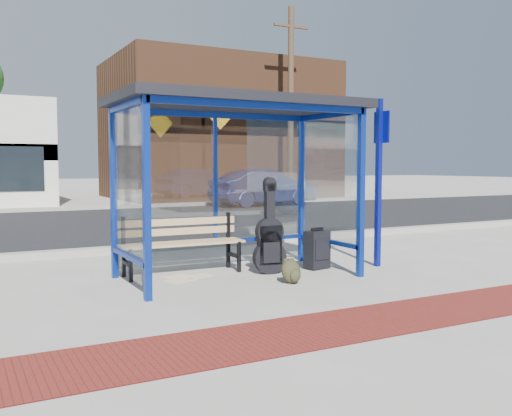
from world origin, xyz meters
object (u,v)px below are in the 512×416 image
bench (181,241)px  backpack (292,272)px  fire_hydrant (309,191)px  parked_car (264,188)px  suitcase (317,250)px  guitar_bag (270,241)px

bench → backpack: size_ratio=5.48×
fire_hydrant → bench: bearing=-129.2°
bench → parked_car: size_ratio=0.43×
suitcase → parked_car: bearing=54.2°
guitar_bag → suitcase: 0.83m
bench → guitar_bag: bearing=-26.6°
suitcase → backpack: size_ratio=1.91×
backpack → bench: bearing=125.9°
bench → suitcase: bearing=-15.7°
backpack → guitar_bag: bearing=81.8°
bench → fire_hydrant: bearing=52.2°
backpack → fire_hydrant: (9.87, 14.68, 0.27)m
parked_car → backpack: bearing=145.5°
backpack → parked_car: 14.29m
suitcase → guitar_bag: bearing=169.4°
guitar_bag → parked_car: parked_car is taller
bench → guitar_bag: (1.10, -0.59, -0.00)m
bench → backpack: bench is taller
bench → backpack: (1.03, -1.30, -0.32)m
bench → backpack: bearing=-50.3°
backpack → fire_hydrant: size_ratio=0.41×
bench → guitar_bag: guitar_bag is taller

